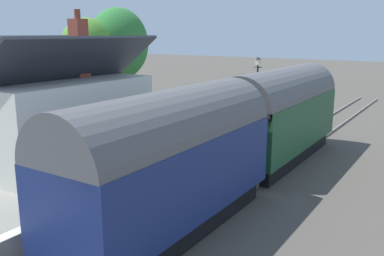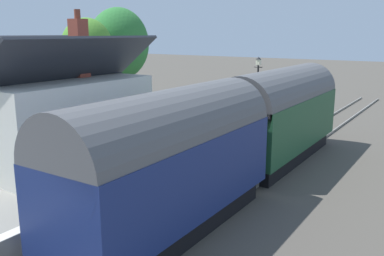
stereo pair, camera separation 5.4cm
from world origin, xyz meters
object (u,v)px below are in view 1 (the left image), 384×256
Objects in this scene: bench_by_lamp at (264,102)px; tree_distant at (20,67)px; bench_near_building at (198,123)px; train at (239,131)px; planter_bench_left at (145,118)px; station_building at (60,118)px; lamp_post_platform at (258,76)px; tree_behind_building at (118,44)px; planter_bench_right at (223,101)px; tree_far_left at (87,49)px; station_sign_board at (271,97)px.

bench_by_lamp is 15.57m from tree_distant.
tree_distant is at bearing 97.07° from bench_near_building.
planter_bench_left is at bearing 66.90° from train.
station_building reaches higher than lamp_post_platform.
train is 5.26m from bench_near_building.
train is 7.76m from planter_bench_left.
lamp_post_platform reaches higher than planter_bench_left.
train is at bearing -119.62° from tree_behind_building.
bench_by_lamp is 2.97m from planter_bench_right.
planter_bench_left is (-8.55, 3.21, -0.01)m from bench_by_lamp.
planter_bench_left is 7.80m from tree_behind_building.
tree_behind_building is at bearing 53.03° from planter_bench_left.
bench_near_building is 0.21× the size of tree_far_left.
tree_behind_building reaches higher than station_building.
planter_bench_right is at bearing -44.06° from tree_distant.
lamp_post_platform is (-3.02, -3.90, 2.22)m from planter_bench_right.
station_sign_board is at bearing -147.89° from bench_by_lamp.
train reaches higher than station_sign_board.
station_building is 9.67m from tree_far_left.
tree_distant is (-1.48, 11.90, 2.38)m from bench_near_building.
bench_by_lamp is at bearing -63.03° from tree_behind_building.
train is 22.64× the size of planter_bench_right.
station_sign_board is at bearing -18.80° from lamp_post_platform.
planter_bench_left is 0.12× the size of tree_behind_building.
tree_behind_building reaches higher than bench_near_building.
bench_by_lamp reaches higher than planter_bench_right.
tree_distant reaches higher than bench_near_building.
tree_distant is at bearing 135.94° from planter_bench_right.
train is 19.24× the size of planter_bench_left.
train is at bearing -164.91° from station_sign_board.
bench_by_lamp is 0.39× the size of lamp_post_platform.
tree_far_left is (-7.50, 5.10, 3.69)m from planter_bench_right.
tree_far_left is (1.82, -3.92, 1.13)m from tree_distant.
planter_bench_right is at bearing -34.24° from tree_far_left.
tree_far_left is at bearing 81.80° from planter_bench_left.
train is at bearing -96.86° from tree_distant.
tree_distant is (-7.50, 13.32, 1.67)m from station_sign_board.
station_building is 6.76m from planter_bench_left.
station_building reaches higher than station_sign_board.
tree_behind_building is 3.49m from tree_far_left.
tree_far_left is at bearing -65.07° from tree_distant.
station_building is 14.83m from planter_bench_right.
tree_far_left reaches higher than lamp_post_platform.
bench_near_building is at bearing -15.99° from station_building.
planter_bench_right is 8.04m from tree_behind_building.
planter_bench_right is at bearing 20.18° from bench_near_building.
tree_behind_building is at bearing 102.63° from station_sign_board.
planter_bench_right is 0.11× the size of tree_far_left.
tree_distant is at bearing 128.94° from bench_by_lamp.
tree_far_left reaches higher than train.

